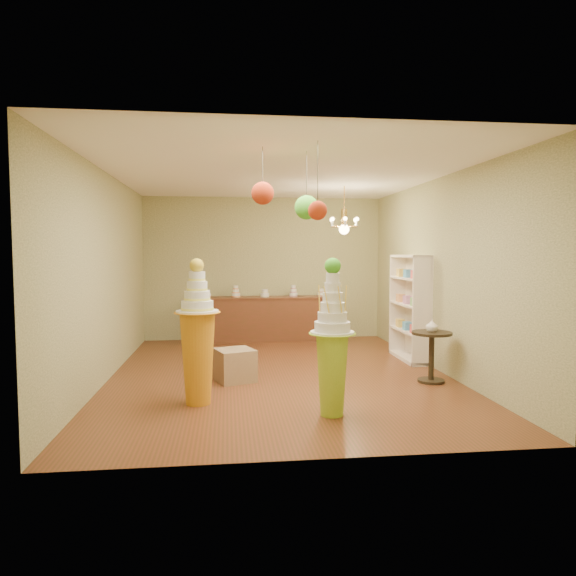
{
  "coord_description": "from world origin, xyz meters",
  "views": [
    {
      "loc": [
        -0.77,
        -7.65,
        1.85
      ],
      "look_at": [
        0.14,
        0.0,
        1.31
      ],
      "focal_mm": 32.0,
      "sensor_mm": 36.0,
      "label": 1
    }
  ],
  "objects": [
    {
      "name": "floor",
      "position": [
        0.0,
        0.0,
        0.0
      ],
      "size": [
        6.5,
        6.5,
        0.0
      ],
      "primitive_type": "plane",
      "color": "#5E3019",
      "rests_on": "ground"
    },
    {
      "name": "ceiling",
      "position": [
        0.0,
        0.0,
        3.0
      ],
      "size": [
        6.5,
        6.5,
        0.0
      ],
      "primitive_type": "plane",
      "rotation": [
        3.14,
        0.0,
        0.0
      ],
      "color": "white",
      "rests_on": "ground"
    },
    {
      "name": "wall_back",
      "position": [
        0.0,
        3.25,
        1.5
      ],
      "size": [
        5.0,
        0.04,
        3.0
      ],
      "primitive_type": "cube",
      "color": "tan",
      "rests_on": "ground"
    },
    {
      "name": "wall_front",
      "position": [
        0.0,
        -3.25,
        1.5
      ],
      "size": [
        5.0,
        0.04,
        3.0
      ],
      "primitive_type": "cube",
      "color": "tan",
      "rests_on": "ground"
    },
    {
      "name": "wall_left",
      "position": [
        -2.5,
        0.0,
        1.5
      ],
      "size": [
        0.04,
        6.5,
        3.0
      ],
      "primitive_type": "cube",
      "color": "tan",
      "rests_on": "ground"
    },
    {
      "name": "wall_right",
      "position": [
        2.5,
        0.0,
        1.5
      ],
      "size": [
        0.04,
        6.5,
        3.0
      ],
      "primitive_type": "cube",
      "color": "tan",
      "rests_on": "ground"
    },
    {
      "name": "pedestal_green",
      "position": [
        0.39,
        -2.04,
        0.71
      ],
      "size": [
        0.51,
        0.51,
        1.79
      ],
      "rotation": [
        0.0,
        0.0,
        -0.04
      ],
      "color": "#99C12A",
      "rests_on": "floor"
    },
    {
      "name": "pedestal_orange",
      "position": [
        -1.14,
        -1.41,
        0.72
      ],
      "size": [
        0.66,
        0.66,
        1.77
      ],
      "rotation": [
        0.0,
        0.0,
        0.36
      ],
      "color": "orange",
      "rests_on": "floor"
    },
    {
      "name": "burlap_riser",
      "position": [
        -0.67,
        -0.35,
        0.23
      ],
      "size": [
        0.65,
        0.65,
        0.46
      ],
      "primitive_type": "cube",
      "rotation": [
        0.0,
        0.0,
        0.34
      ],
      "color": "#8C704D",
      "rests_on": "floor"
    },
    {
      "name": "sideboard",
      "position": [
        0.0,
        2.97,
        0.48
      ],
      "size": [
        3.04,
        0.54,
        1.16
      ],
      "color": "#592F1C",
      "rests_on": "floor"
    },
    {
      "name": "shelving_unit",
      "position": [
        2.34,
        0.8,
        0.9
      ],
      "size": [
        0.33,
        1.2,
        1.8
      ],
      "color": "white",
      "rests_on": "floor"
    },
    {
      "name": "round_table",
      "position": [
        2.1,
        -0.74,
        0.47
      ],
      "size": [
        0.68,
        0.68,
        0.72
      ],
      "rotation": [
        0.0,
        0.0,
        -0.23
      ],
      "color": "black",
      "rests_on": "floor"
    },
    {
      "name": "vase",
      "position": [
        2.1,
        -0.74,
        0.81
      ],
      "size": [
        0.22,
        0.22,
        0.18
      ],
      "primitive_type": "imported",
      "rotation": [
        0.0,
        0.0,
        0.33
      ],
      "color": "white",
      "rests_on": "round_table"
    },
    {
      "name": "pom_red_left",
      "position": [
        -0.38,
        -1.96,
        2.5
      ],
      "size": [
        0.25,
        0.25,
        0.63
      ],
      "color": "#3B382A",
      "rests_on": "ceiling"
    },
    {
      "name": "pom_green_mid",
      "position": [
        0.14,
        -1.79,
        2.36
      ],
      "size": [
        0.28,
        0.28,
        0.78
      ],
      "color": "#3B382A",
      "rests_on": "ceiling"
    },
    {
      "name": "pom_red_right",
      "position": [
        0.17,
        -2.33,
        2.28
      ],
      "size": [
        0.2,
        0.2,
        0.82
      ],
      "color": "#3B382A",
      "rests_on": "ceiling"
    },
    {
      "name": "chandelier",
      "position": [
        1.27,
        1.21,
        2.3
      ],
      "size": [
        0.73,
        0.73,
        0.85
      ],
      "rotation": [
        0.0,
        0.0,
        0.37
      ],
      "color": "gold",
      "rests_on": "ceiling"
    }
  ]
}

